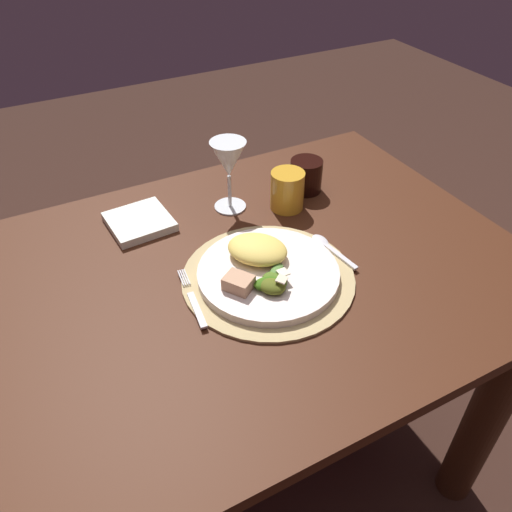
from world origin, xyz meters
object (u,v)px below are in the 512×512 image
object	(u,v)px
fork	(193,300)
spoon	(326,245)
dark_tumbler	(306,176)
wine_glass	(229,162)
dining_table	(248,334)
dinner_plate	(268,273)
amber_tumbler	(287,190)
napkin	(139,222)

from	to	relation	value
fork	spoon	bearing A→B (deg)	4.32
spoon	dark_tumbler	distance (m)	0.23
wine_glass	dark_tumbler	bearing A→B (deg)	-4.87
dining_table	spoon	xyz separation A→B (m)	(0.17, -0.02, 0.20)
spoon	wine_glass	size ratio (longest dim) A/B	0.81
dinner_plate	amber_tumbler	bearing A→B (deg)	51.58
dining_table	amber_tumbler	distance (m)	0.33
dining_table	amber_tumbler	world-z (taller)	amber_tumbler
spoon	amber_tumbler	xyz separation A→B (m)	(0.01, 0.17, 0.04)
dinner_plate	napkin	world-z (taller)	dinner_plate
fork	dining_table	bearing A→B (deg)	17.87
spoon	amber_tumbler	bearing A→B (deg)	87.90
spoon	napkin	xyz separation A→B (m)	(-0.31, 0.26, 0.00)
wine_glass	dark_tumbler	size ratio (longest dim) A/B	2.09
dining_table	napkin	xyz separation A→B (m)	(-0.14, 0.24, 0.20)
amber_tumbler	dark_tumbler	distance (m)	0.09
fork	wine_glass	xyz separation A→B (m)	(0.19, 0.25, 0.11)
dining_table	dinner_plate	size ratio (longest dim) A/B	4.08
spoon	dining_table	bearing A→B (deg)	173.61
dining_table	wine_glass	distance (m)	0.38
dining_table	spoon	world-z (taller)	spoon
fork	spoon	xyz separation A→B (m)	(0.30, 0.02, 0.00)
dinner_plate	napkin	xyz separation A→B (m)	(-0.16, 0.28, -0.01)
amber_tumbler	dinner_plate	bearing A→B (deg)	-128.42
wine_glass	dark_tumbler	xyz separation A→B (m)	(0.19, -0.02, -0.08)
wine_glass	dinner_plate	bearing A→B (deg)	-99.25
napkin	dark_tumbler	xyz separation A→B (m)	(0.40, -0.04, 0.03)
dining_table	dinner_plate	world-z (taller)	dinner_plate
fork	dark_tumbler	xyz separation A→B (m)	(0.39, 0.24, 0.03)
spoon	dark_tumbler	world-z (taller)	dark_tumbler
wine_glass	dark_tumbler	distance (m)	0.21
wine_glass	amber_tumbler	xyz separation A→B (m)	(0.11, -0.06, -0.07)
fork	wine_glass	distance (m)	0.34
spoon	dark_tumbler	size ratio (longest dim) A/B	1.68
spoon	napkin	distance (m)	0.41
amber_tumbler	wine_glass	bearing A→B (deg)	152.48
dinner_plate	amber_tumbler	distance (m)	0.25
spoon	wine_glass	world-z (taller)	wine_glass
dining_table	dark_tumbler	distance (m)	0.39
wine_glass	amber_tumbler	distance (m)	0.15
spoon	dinner_plate	bearing A→B (deg)	-170.17
spoon	dark_tumbler	bearing A→B (deg)	68.82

